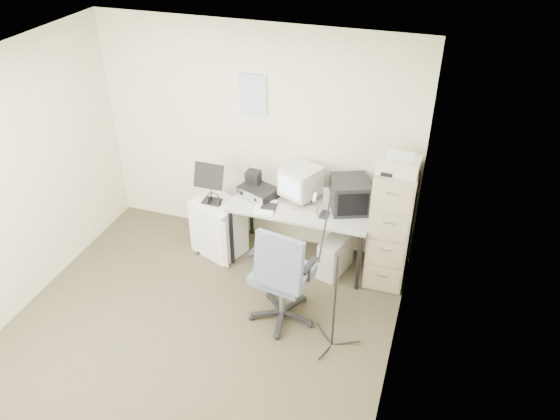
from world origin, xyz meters
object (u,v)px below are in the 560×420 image
(desk, at_px, (301,232))
(filing_cabinet, at_px, (391,225))
(side_cart, at_px, (219,227))
(office_chair, at_px, (282,272))

(desk, bearing_deg, filing_cabinet, 1.81)
(filing_cabinet, distance_m, desk, 0.99)
(filing_cabinet, xyz_separation_m, desk, (-0.95, -0.03, -0.29))
(filing_cabinet, height_order, side_cart, filing_cabinet)
(desk, distance_m, office_chair, 0.97)
(office_chair, xyz_separation_m, side_cart, (-1.02, 0.81, -0.24))
(filing_cabinet, distance_m, side_cart, 1.92)
(office_chair, bearing_deg, desk, 105.15)
(desk, relative_size, side_cart, 2.33)
(office_chair, relative_size, side_cart, 1.75)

